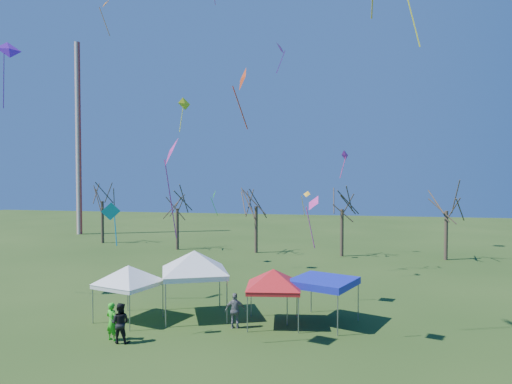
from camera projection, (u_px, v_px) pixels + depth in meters
ground at (202, 341)px, 21.05m from camera, size 140.00×140.00×0.00m
radio_mast at (78, 139)px, 59.46m from camera, size 0.70×0.70×25.00m
tree_0 at (102, 186)px, 51.77m from camera, size 3.83×3.83×8.44m
tree_1 at (177, 194)px, 47.12m from camera, size 3.42×3.42×7.54m
tree_2 at (256, 190)px, 45.18m from camera, size 3.71×3.71×8.18m
tree_3 at (342, 192)px, 43.20m from camera, size 3.59×3.59×7.91m
tree_4 at (447, 193)px, 41.32m from camera, size 3.58×3.58×7.89m
tent_white_west at (128, 269)px, 24.03m from camera, size 3.67×3.67×3.37m
tent_white_mid at (194, 255)px, 24.66m from camera, size 4.36×4.36×4.15m
tent_red at (273, 273)px, 23.32m from camera, size 3.73×3.73×3.32m
tent_blue at (323, 282)px, 23.57m from camera, size 3.83×3.83×2.32m
person_dark at (120, 323)px, 20.82m from camera, size 0.95×0.77×1.84m
person_grey at (235, 311)px, 22.84m from camera, size 1.10×0.62×1.77m
person_green at (112, 321)px, 21.14m from camera, size 0.74×0.59×1.76m
kite_17 at (313, 204)px, 26.89m from camera, size 1.18×1.28×3.23m
kite_2 at (184, 104)px, 41.75m from camera, size 1.22×1.35×3.27m
kite_5 at (171, 153)px, 19.46m from camera, size 1.18×1.51×4.39m
kite_8 at (9, 50)px, 26.02m from camera, size 1.58×1.62×3.93m
kite_1 at (111, 212)px, 21.14m from camera, size 0.89×0.83×2.05m
kite_27 at (242, 80)px, 19.30m from camera, size 0.87×1.11×2.61m
kite_13 at (214, 195)px, 39.58m from camera, size 0.66×0.93×2.27m
kite_7 at (105, 4)px, 33.94m from camera, size 1.10×1.11×2.64m
kite_11 at (281, 48)px, 34.77m from camera, size 0.86×1.23×2.49m
kite_19 at (345, 156)px, 36.36m from camera, size 0.77×0.81×2.27m
kite_22 at (306, 195)px, 41.53m from camera, size 0.87×0.80×2.36m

